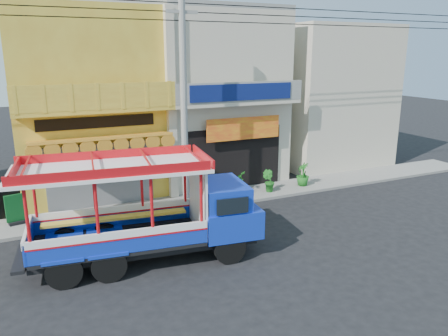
# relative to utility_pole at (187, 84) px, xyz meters

# --- Properties ---
(ground) EXTENTS (90.00, 90.00, 0.00)m
(ground) POSITION_rel_utility_pole_xyz_m (0.85, -3.30, -5.03)
(ground) COLOR black
(ground) RESTS_ON ground
(sidewalk) EXTENTS (30.00, 2.00, 0.12)m
(sidewalk) POSITION_rel_utility_pole_xyz_m (0.85, 0.70, -4.97)
(sidewalk) COLOR slate
(sidewalk) RESTS_ON ground
(shophouse_left) EXTENTS (6.00, 7.50, 8.24)m
(shophouse_left) POSITION_rel_utility_pole_xyz_m (-3.15, 4.66, -0.92)
(shophouse_left) COLOR gold
(shophouse_left) RESTS_ON ground
(shophouse_right) EXTENTS (6.00, 6.75, 8.24)m
(shophouse_right) POSITION_rel_utility_pole_xyz_m (2.85, 4.66, -0.93)
(shophouse_right) COLOR beige
(shophouse_right) RESTS_ON ground
(party_pilaster) EXTENTS (0.35, 0.30, 8.00)m
(party_pilaster) POSITION_rel_utility_pole_xyz_m (-0.15, 1.55, -1.03)
(party_pilaster) COLOR beige
(party_pilaster) RESTS_ON ground
(filler_building_right) EXTENTS (6.00, 6.00, 7.60)m
(filler_building_right) POSITION_rel_utility_pole_xyz_m (9.85, 4.70, -1.23)
(filler_building_right) COLOR beige
(filler_building_right) RESTS_ON ground
(utility_pole) EXTENTS (28.00, 0.26, 9.00)m
(utility_pole) POSITION_rel_utility_pole_xyz_m (0.00, 0.00, 0.00)
(utility_pole) COLOR gray
(utility_pole) RESTS_ON ground
(songthaew_truck) EXTENTS (7.27, 3.08, 3.29)m
(songthaew_truck) POSITION_rel_utility_pole_xyz_m (-2.27, -3.69, -3.45)
(songthaew_truck) COLOR black
(songthaew_truck) RESTS_ON ground
(green_sign) EXTENTS (0.73, 0.45, 1.12)m
(green_sign) POSITION_rel_utility_pole_xyz_m (-6.33, 0.98, -4.44)
(green_sign) COLOR black
(green_sign) RESTS_ON sidewalk
(potted_plant_a) EXTENTS (1.07, 1.11, 0.94)m
(potted_plant_a) POSITION_rel_utility_pole_xyz_m (2.53, 0.84, -4.44)
(potted_plant_a) COLOR #1D661D
(potted_plant_a) RESTS_ON sidewalk
(potted_plant_b) EXTENTS (0.66, 0.69, 0.98)m
(potted_plant_b) POSITION_rel_utility_pole_xyz_m (3.94, 0.45, -4.42)
(potted_plant_b) COLOR #1D661D
(potted_plant_b) RESTS_ON sidewalk
(potted_plant_c) EXTENTS (0.72, 0.72, 1.09)m
(potted_plant_c) POSITION_rel_utility_pole_xyz_m (5.88, 0.59, -4.37)
(potted_plant_c) COLOR #1D661D
(potted_plant_c) RESTS_ON sidewalk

